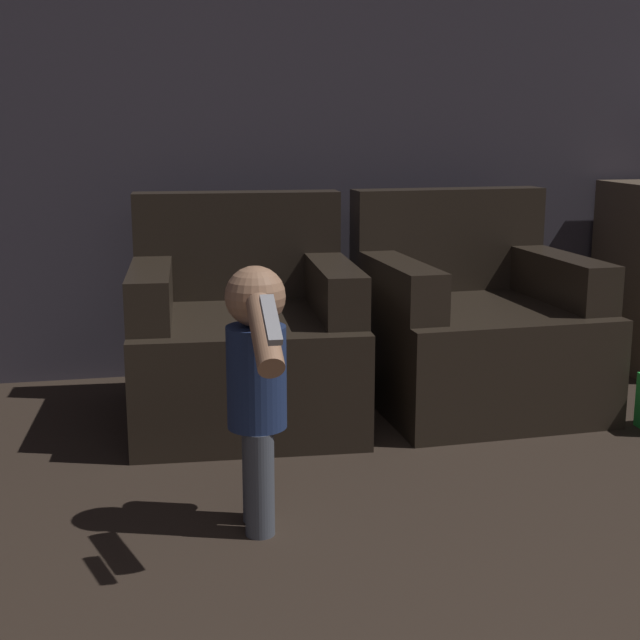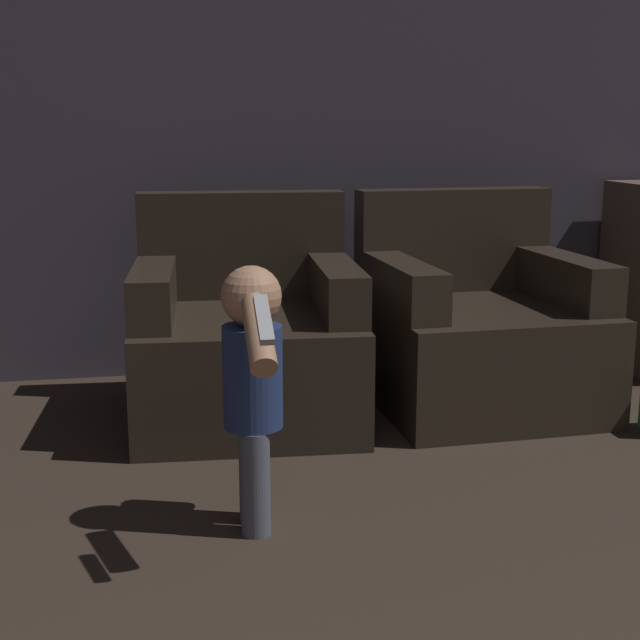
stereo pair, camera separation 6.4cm
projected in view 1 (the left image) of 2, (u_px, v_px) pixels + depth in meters
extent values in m
cube|color=#3D3842|center=(254.00, 101.00, 4.17)|extent=(8.40, 0.05, 2.60)
cube|color=black|center=(245.00, 367.00, 3.63)|extent=(0.94, 0.96, 0.44)
cube|color=black|center=(238.00, 245.00, 3.90)|extent=(0.90, 0.21, 0.46)
cube|color=black|center=(151.00, 292.00, 3.51)|extent=(0.20, 0.76, 0.20)
cube|color=black|center=(333.00, 287.00, 3.61)|extent=(0.20, 0.76, 0.20)
cube|color=black|center=(477.00, 355.00, 3.83)|extent=(0.93, 0.95, 0.44)
cube|color=black|center=(447.00, 239.00, 4.09)|extent=(0.90, 0.20, 0.46)
cube|color=black|center=(398.00, 285.00, 3.68)|extent=(0.19, 0.76, 0.20)
cube|color=black|center=(558.00, 277.00, 3.85)|extent=(0.19, 0.76, 0.20)
cylinder|color=#474C56|center=(260.00, 484.00, 2.61)|extent=(0.09, 0.09, 0.32)
cylinder|color=#474C56|center=(257.00, 471.00, 2.70)|extent=(0.09, 0.09, 0.32)
cylinder|color=navy|center=(257.00, 377.00, 2.59)|extent=(0.18, 0.18, 0.30)
sphere|color=#A37556|center=(255.00, 296.00, 2.54)|extent=(0.18, 0.18, 0.18)
cylinder|color=#A37556|center=(253.00, 371.00, 2.70)|extent=(0.07, 0.07, 0.26)
cylinder|color=#A37556|center=(265.00, 334.00, 2.34)|extent=(0.07, 0.26, 0.19)
cube|color=#99999E|center=(271.00, 319.00, 2.22)|extent=(0.04, 0.16, 0.10)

